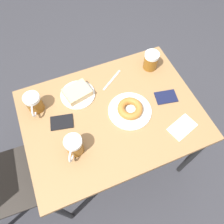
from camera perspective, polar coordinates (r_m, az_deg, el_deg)
ground_plane at (r=1.92m, az=0.00°, el=-11.01°), size 8.00×8.00×0.00m
table at (r=1.31m, az=0.00°, el=-1.83°), size 0.74×1.01×0.73m
plate_with_cake at (r=1.32m, az=-9.01°, el=4.88°), size 0.21×0.21×0.05m
plate_with_donut at (r=1.25m, az=4.72°, el=0.68°), size 0.25×0.25×0.05m
beer_mug_left at (r=1.29m, az=-19.71°, el=2.17°), size 0.13×0.09×0.12m
beer_mug_center at (r=1.12m, az=-9.87°, el=-8.72°), size 0.12×0.10×0.12m
beer_mug_right at (r=1.43m, az=10.18°, el=13.16°), size 0.11×0.11×0.12m
napkin_folded at (r=1.27m, az=17.88°, el=-3.79°), size 0.14×0.18×0.00m
fork at (r=1.38m, az=-0.04°, el=8.36°), size 0.11×0.16×0.00m
passport_near_edge at (r=1.35m, az=13.93°, el=3.83°), size 0.11×0.14×0.01m
passport_far_edge at (r=1.25m, az=-12.97°, el=-2.60°), size 0.11×0.14×0.01m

